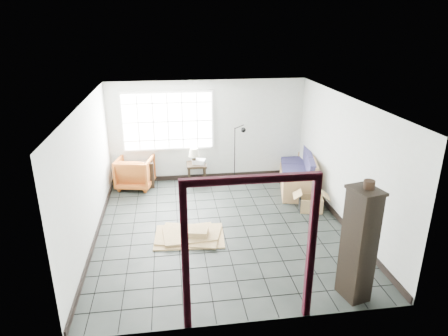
{
  "coord_description": "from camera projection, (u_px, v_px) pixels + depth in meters",
  "views": [
    {
      "loc": [
        -0.97,
        -7.16,
        4.0
      ],
      "look_at": [
        0.08,
        0.3,
        1.18
      ],
      "focal_mm": 32.0,
      "sensor_mm": 36.0,
      "label": 1
    }
  ],
  "objects": [
    {
      "name": "futon_sofa",
      "position": [
        299.0,
        175.0,
        10.02
      ],
      "size": [
        1.23,
        2.17,
        0.91
      ],
      "rotation": [
        0.0,
        0.0,
        -0.23
      ],
      "color": "#9D6846",
      "rests_on": "ground"
    },
    {
      "name": "floor_lamp",
      "position": [
        239.0,
        152.0,
        10.13
      ],
      "size": [
        0.41,
        0.38,
        1.56
      ],
      "rotation": [
        0.0,
        0.0,
        -0.3
      ],
      "color": "black",
      "rests_on": "ground"
    },
    {
      "name": "armchair",
      "position": [
        135.0,
        171.0,
        9.99
      ],
      "size": [
        0.99,
        0.95,
        0.87
      ],
      "primitive_type": "imported",
      "rotation": [
        0.0,
        0.0,
        2.92
      ],
      "color": "#973616",
      "rests_on": "ground"
    },
    {
      "name": "room_shell",
      "position": [
        222.0,
        149.0,
        7.6
      ],
      "size": [
        5.02,
        5.52,
        2.61
      ],
      "color": "#B6B9B2",
      "rests_on": "ground"
    },
    {
      "name": "pot",
      "position": [
        369.0,
        184.0,
        5.53
      ],
      "size": [
        0.21,
        0.21,
        0.12
      ],
      "rotation": [
        0.0,
        0.0,
        0.39
      ],
      "color": "black",
      "rests_on": "tall_shelf"
    },
    {
      "name": "doorway_trim",
      "position": [
        250.0,
        234.0,
        5.18
      ],
      "size": [
        1.8,
        0.08,
        2.2
      ],
      "color": "#360C17",
      "rests_on": "ground"
    },
    {
      "name": "tall_shelf",
      "position": [
        359.0,
        244.0,
        5.84
      ],
      "size": [
        0.48,
        0.56,
        1.79
      ],
      "rotation": [
        0.0,
        0.0,
        0.23
      ],
      "color": "black",
      "rests_on": "ground"
    },
    {
      "name": "table_lamp",
      "position": [
        194.0,
        153.0,
        10.02
      ],
      "size": [
        0.27,
        0.27,
        0.42
      ],
      "rotation": [
        0.0,
        0.0,
        -0.01
      ],
      "color": "black",
      "rests_on": "side_table"
    },
    {
      "name": "console_shelf",
      "position": [
        137.0,
        175.0,
        10.04
      ],
      "size": [
        0.84,
        0.33,
        0.65
      ],
      "rotation": [
        0.0,
        0.0,
        0.01
      ],
      "color": "black",
      "rests_on": "ground"
    },
    {
      "name": "side_table",
      "position": [
        197.0,
        167.0,
        10.19
      ],
      "size": [
        0.51,
        0.51,
        0.55
      ],
      "rotation": [
        0.0,
        0.0,
        -0.02
      ],
      "color": "black",
      "rests_on": "ground"
    },
    {
      "name": "open_box",
      "position": [
        311.0,
        204.0,
        8.84
      ],
      "size": [
        0.85,
        0.55,
        0.45
      ],
      "rotation": [
        0.0,
        0.0,
        -0.23
      ],
      "color": "olive",
      "rests_on": "ground"
    },
    {
      "name": "ground",
      "position": [
        222.0,
        227.0,
        8.16
      ],
      "size": [
        5.5,
        5.5,
        0.0
      ],
      "primitive_type": "plane",
      "color": "black",
      "rests_on": "ground"
    },
    {
      "name": "window_panel",
      "position": [
        168.0,
        121.0,
        9.98
      ],
      "size": [
        2.32,
        0.08,
        1.52
      ],
      "color": "silver",
      "rests_on": "ground"
    },
    {
      "name": "projector",
      "position": [
        199.0,
        161.0,
        10.14
      ],
      "size": [
        0.36,
        0.32,
        0.11
      ],
      "rotation": [
        0.0,
        0.0,
        -0.32
      ],
      "color": "silver",
      "rests_on": "side_table"
    },
    {
      "name": "cardboard_pile",
      "position": [
        191.0,
        235.0,
        7.78
      ],
      "size": [
        1.39,
        1.14,
        0.19
      ],
      "rotation": [
        0.0,
        0.0,
        -0.12
      ],
      "color": "olive",
      "rests_on": "ground"
    }
  ]
}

